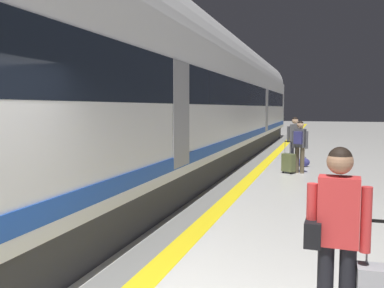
# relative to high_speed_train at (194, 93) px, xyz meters

# --- Properties ---
(safety_line_strip) EXTENTS (0.36, 80.00, 0.01)m
(safety_line_strip) POSITION_rel_high_speed_train_xyz_m (2.09, -0.42, -2.50)
(safety_line_strip) COLOR yellow
(safety_line_strip) RESTS_ON ground
(tactile_edge_band) EXTENTS (0.60, 80.00, 0.01)m
(tactile_edge_band) POSITION_rel_high_speed_train_xyz_m (1.77, -0.42, -2.50)
(tactile_edge_band) COLOR slate
(tactile_edge_band) RESTS_ON ground
(high_speed_train) EXTENTS (2.94, 36.00, 4.97)m
(high_speed_train) POSITION_rel_high_speed_train_xyz_m (0.00, 0.00, 0.00)
(high_speed_train) COLOR #38383D
(high_speed_train) RESTS_ON ground
(traveller_foreground) EXTENTS (0.54, 0.29, 1.70)m
(traveller_foreground) POSITION_rel_high_speed_train_xyz_m (4.17, -9.23, -1.52)
(traveller_foreground) COLOR black
(traveller_foreground) RESTS_ON ground
(passenger_near) EXTENTS (0.48, 0.38, 1.62)m
(passenger_near) POSITION_rel_high_speed_train_xyz_m (3.38, 0.08, -1.54)
(passenger_near) COLOR brown
(passenger_near) RESTS_ON ground
(suitcase_near) EXTENTS (0.44, 0.38, 1.00)m
(suitcase_near) POSITION_rel_high_speed_train_xyz_m (3.07, -0.08, -2.17)
(suitcase_near) COLOR #596038
(suitcase_near) RESTS_ON ground
(passenger_mid) EXTENTS (0.53, 0.23, 1.70)m
(passenger_mid) POSITION_rel_high_speed_train_xyz_m (3.12, 1.82, -1.52)
(passenger_mid) COLOR black
(passenger_mid) RESTS_ON ground
(duffel_bag_mid) EXTENTS (0.44, 0.26, 0.36)m
(duffel_bag_mid) POSITION_rel_high_speed_train_xyz_m (3.44, 1.56, -2.35)
(duffel_bag_mid) COLOR navy
(duffel_bag_mid) RESTS_ON ground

